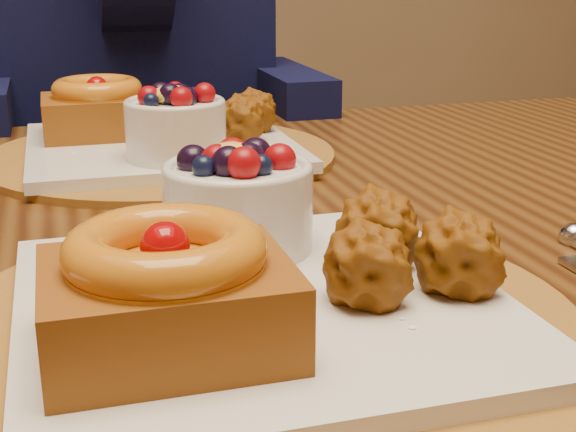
{
  "coord_description": "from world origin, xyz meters",
  "views": [
    {
      "loc": [
        -0.12,
        -0.54,
        0.96
      ],
      "look_at": [
        0.01,
        -0.07,
        0.81
      ],
      "focal_mm": 50.0,
      "sensor_mm": 36.0,
      "label": 1
    }
  ],
  "objects_px": {
    "dining_table": "(200,302)",
    "diner": "(128,8)",
    "place_setting_far": "(157,134)",
    "chair_far": "(191,195)",
    "place_setting_near": "(253,276)"
  },
  "relations": [
    {
      "from": "place_setting_far",
      "to": "chair_far",
      "type": "distance_m",
      "value": 0.61
    },
    {
      "from": "place_setting_far",
      "to": "place_setting_near",
      "type": "bearing_deg",
      "value": -90.02
    },
    {
      "from": "chair_far",
      "to": "place_setting_near",
      "type": "bearing_deg",
      "value": -114.85
    },
    {
      "from": "place_setting_far",
      "to": "diner",
      "type": "distance_m",
      "value": 0.45
    },
    {
      "from": "dining_table",
      "to": "diner",
      "type": "bearing_deg",
      "value": 88.7
    },
    {
      "from": "dining_table",
      "to": "chair_far",
      "type": "xyz_separation_m",
      "value": [
        0.12,
        0.77,
        -0.13
      ]
    },
    {
      "from": "place_setting_far",
      "to": "chair_far",
      "type": "bearing_deg",
      "value": 77.31
    },
    {
      "from": "dining_table",
      "to": "place_setting_far",
      "type": "relative_size",
      "value": 4.21
    },
    {
      "from": "dining_table",
      "to": "place_setting_near",
      "type": "distance_m",
      "value": 0.24
    },
    {
      "from": "chair_far",
      "to": "diner",
      "type": "relative_size",
      "value": 1.19
    },
    {
      "from": "dining_table",
      "to": "chair_far",
      "type": "height_order",
      "value": "chair_far"
    },
    {
      "from": "dining_table",
      "to": "place_setting_near",
      "type": "bearing_deg",
      "value": -91.04
    },
    {
      "from": "place_setting_near",
      "to": "chair_far",
      "type": "xyz_separation_m",
      "value": [
        0.12,
        0.98,
        -0.23
      ]
    },
    {
      "from": "place_setting_far",
      "to": "chair_far",
      "type": "relative_size",
      "value": 0.38
    },
    {
      "from": "dining_table",
      "to": "place_setting_far",
      "type": "height_order",
      "value": "place_setting_far"
    }
  ]
}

